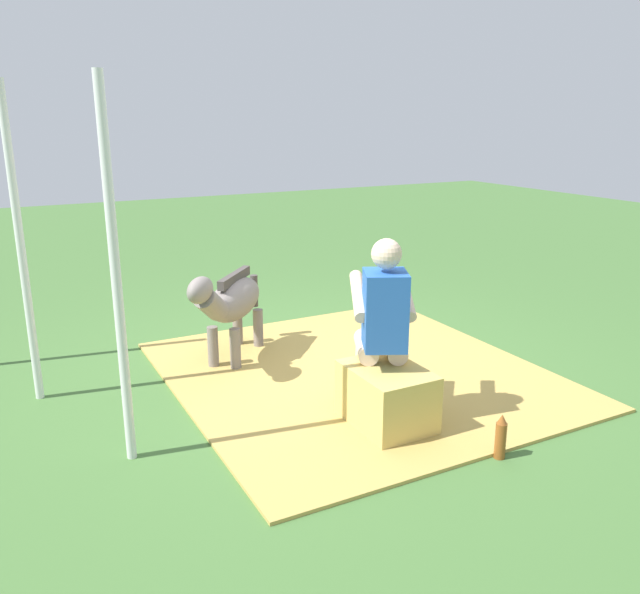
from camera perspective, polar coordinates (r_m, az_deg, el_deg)
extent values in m
plane|color=#426B33|center=(5.45, -0.62, -6.35)|extent=(24.00, 24.00, 0.00)
cube|color=tan|center=(5.32, 3.22, -6.84)|extent=(3.06, 2.87, 0.02)
cube|color=tan|center=(4.44, 5.94, -8.89)|extent=(0.62, 0.47, 0.42)
cylinder|color=beige|center=(4.54, 4.10, -4.42)|extent=(0.42, 0.30, 0.14)
cylinder|color=beige|center=(4.83, 3.79, -6.73)|extent=(0.11, 0.11, 0.42)
cube|color=black|center=(4.90, 3.76, -8.68)|extent=(0.24, 0.19, 0.06)
cylinder|color=beige|center=(4.56, 6.61, -4.38)|extent=(0.42, 0.30, 0.14)
cylinder|color=beige|center=(4.85, 6.16, -6.67)|extent=(0.11, 0.11, 0.42)
cube|color=black|center=(4.92, 6.10, -8.61)|extent=(0.24, 0.19, 0.06)
cube|color=#2659B2|center=(4.26, 5.80, -1.17)|extent=(0.39, 0.38, 0.52)
cylinder|color=beige|center=(4.40, 3.45, 0.12)|extent=(0.49, 0.30, 0.26)
cylinder|color=beige|center=(4.44, 7.56, 0.16)|extent=(0.49, 0.30, 0.26)
sphere|color=beige|center=(4.16, 5.94, 3.84)|extent=(0.20, 0.20, 0.20)
ellipsoid|color=slate|center=(5.56, -7.56, -0.19)|extent=(0.84, 0.80, 0.34)
cylinder|color=slate|center=(5.39, -7.54, -4.67)|extent=(0.09, 0.09, 0.37)
cylinder|color=slate|center=(5.47, -9.49, -4.47)|extent=(0.09, 0.09, 0.37)
cylinder|color=slate|center=(5.88, -5.52, -2.84)|extent=(0.09, 0.09, 0.37)
cylinder|color=slate|center=(5.95, -7.34, -2.67)|extent=(0.09, 0.09, 0.37)
cylinder|color=slate|center=(5.09, -9.68, -0.61)|extent=(0.39, 0.38, 0.33)
ellipsoid|color=slate|center=(4.89, -10.62, 0.61)|extent=(0.34, 0.33, 0.20)
cube|color=#433D3A|center=(5.51, -7.63, 1.71)|extent=(0.48, 0.45, 0.08)
cylinder|color=#433D3A|center=(6.00, -5.89, 0.56)|extent=(0.07, 0.07, 0.30)
cylinder|color=brown|center=(4.22, 15.75, -12.20)|extent=(0.07, 0.07, 0.24)
cone|color=brown|center=(4.16, 15.91, -10.40)|extent=(0.06, 0.06, 0.06)
cylinder|color=silver|center=(3.88, -17.68, 1.54)|extent=(0.06, 0.06, 2.30)
cylinder|color=silver|center=(5.03, -25.06, 3.93)|extent=(0.06, 0.06, 2.30)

